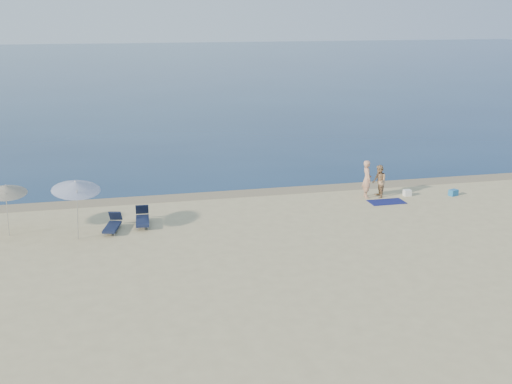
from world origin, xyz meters
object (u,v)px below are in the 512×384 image
person_right (379,181)px  umbrella_near (76,186)px  blue_cooler (453,193)px  person_left (367,179)px

person_right → umbrella_near: (-14.64, -2.73, 1.39)m
person_right → blue_cooler: person_right is taller
blue_cooler → person_right: bearing=152.2°
person_left → blue_cooler: person_left is taller
person_left → blue_cooler: (4.47, -0.75, -0.80)m
person_left → umbrella_near: size_ratio=0.73×
person_left → blue_cooler: 4.60m
person_left → blue_cooler: size_ratio=4.36×
person_right → person_left: bearing=-96.2°
person_left → person_right: person_left is taller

